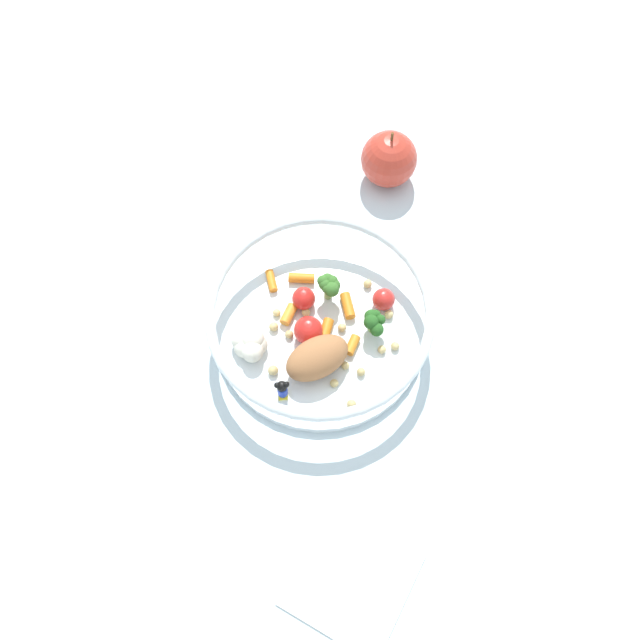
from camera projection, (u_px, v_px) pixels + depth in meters
ground_plane at (313, 341)px, 0.81m from camera, size 2.40×2.40×0.00m
food_container at (317, 324)px, 0.78m from camera, size 0.26×0.26×0.06m
loose_apple at (389, 159)px, 0.89m from camera, size 0.07×0.07×0.09m
folded_napkin at (352, 580)px, 0.69m from camera, size 0.15×0.15×0.01m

